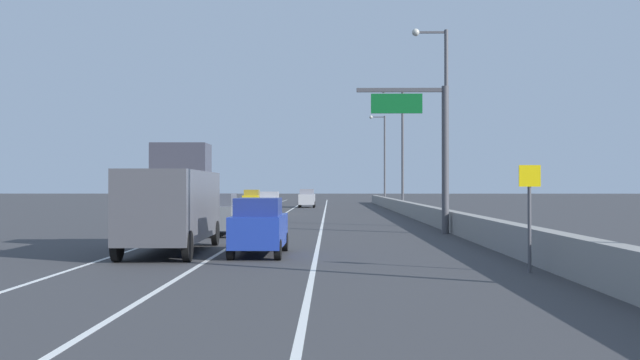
% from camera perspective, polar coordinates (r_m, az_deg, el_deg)
% --- Properties ---
extents(ground_plane, '(320.00, 320.00, 0.00)m').
position_cam_1_polar(ground_plane, '(68.10, -0.87, -2.53)').
color(ground_plane, '#38383A').
extents(lane_stripe_left, '(0.16, 130.00, 0.00)m').
position_cam_1_polar(lane_stripe_left, '(59.55, -6.43, -2.81)').
color(lane_stripe_left, silver).
rests_on(lane_stripe_left, ground_plane).
extents(lane_stripe_center, '(0.16, 130.00, 0.00)m').
position_cam_1_polar(lane_stripe_center, '(59.21, -3.06, -2.83)').
color(lane_stripe_center, silver).
rests_on(lane_stripe_center, ground_plane).
extents(lane_stripe_right, '(0.16, 130.00, 0.00)m').
position_cam_1_polar(lane_stripe_right, '(59.08, 0.33, -2.83)').
color(lane_stripe_right, silver).
rests_on(lane_stripe_right, ground_plane).
extents(jersey_barrier_right, '(0.60, 120.00, 1.10)m').
position_cam_1_polar(jersey_barrier_right, '(44.54, 9.15, -2.89)').
color(jersey_barrier_right, gray).
rests_on(jersey_barrier_right, ground_plane).
extents(overhead_sign_gantry, '(4.68, 0.36, 7.50)m').
position_cam_1_polar(overhead_sign_gantry, '(36.40, 8.89, 3.15)').
color(overhead_sign_gantry, '#47474C').
rests_on(overhead_sign_gantry, ground_plane).
extents(speed_advisory_sign, '(0.60, 0.11, 3.00)m').
position_cam_1_polar(speed_advisory_sign, '(20.56, 16.50, -2.29)').
color(speed_advisory_sign, '#4C4C51').
rests_on(speed_advisory_sign, ground_plane).
extents(lamp_post_right_second, '(2.14, 0.44, 11.72)m').
position_cam_1_polar(lamp_post_right_second, '(42.54, 9.83, 5.20)').
color(lamp_post_right_second, '#4C4C51').
rests_on(lamp_post_right_second, ground_plane).
extents(lamp_post_right_third, '(2.14, 0.44, 11.72)m').
position_cam_1_polar(lamp_post_right_third, '(67.91, 6.47, 3.07)').
color(lamp_post_right_third, '#4C4C51').
rests_on(lamp_post_right_third, ground_plane).
extents(lamp_post_right_fourth, '(2.14, 0.44, 11.72)m').
position_cam_1_polar(lamp_post_right_fourth, '(93.45, 5.09, 2.09)').
color(lamp_post_right_fourth, '#4C4C51').
rests_on(lamp_post_right_fourth, ground_plane).
extents(car_silver_0, '(1.84, 4.41, 2.09)m').
position_cam_1_polar(car_silver_0, '(80.31, -1.06, -1.48)').
color(car_silver_0, '#B7B7BC').
rests_on(car_silver_0, ground_plane).
extents(car_yellow_1, '(1.82, 4.22, 2.03)m').
position_cam_1_polar(car_yellow_1, '(76.26, -5.48, -1.55)').
color(car_yellow_1, gold).
rests_on(car_yellow_1, ground_plane).
extents(car_black_2, '(1.85, 4.16, 2.14)m').
position_cam_1_polar(car_black_2, '(46.67, -9.67, -2.15)').
color(car_black_2, black).
rests_on(car_black_2, ground_plane).
extents(car_gray_3, '(1.89, 4.73, 2.06)m').
position_cam_1_polar(car_gray_3, '(35.28, -8.13, -2.75)').
color(car_gray_3, slate).
rests_on(car_gray_3, ground_plane).
extents(car_blue_4, '(1.79, 4.16, 2.01)m').
position_cam_1_polar(car_blue_4, '(24.78, -4.91, -3.78)').
color(car_blue_4, '#1E389E').
rests_on(car_blue_4, ground_plane).
extents(car_white_5, '(1.85, 4.38, 1.93)m').
position_cam_1_polar(car_white_5, '(62.43, -4.06, -1.82)').
color(car_white_5, white).
rests_on(car_white_5, ground_plane).
extents(box_truck, '(2.62, 7.76, 4.06)m').
position_cam_1_polar(box_truck, '(26.38, -11.74, -1.72)').
color(box_truck, '#4C4C51').
rests_on(box_truck, ground_plane).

